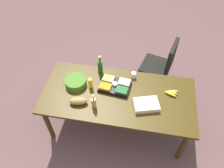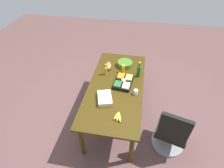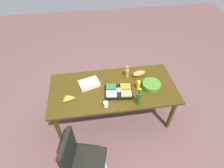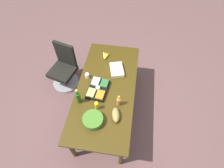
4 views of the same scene
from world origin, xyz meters
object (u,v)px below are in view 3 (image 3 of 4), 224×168
Objects in this scene: wine_bottle at (139,98)px; office_chair at (84,164)px; sheet_cake at (89,84)px; bread_loaf at (139,73)px; veggie_tray at (119,91)px; paper_cup at (106,104)px; mustard_bottle at (138,85)px; salad_bowl at (151,85)px; conference_table at (113,91)px; banana_bunch at (69,98)px; dressing_bottle at (127,73)px.

office_chair is at bearing 35.03° from wine_bottle.
sheet_cake is 0.88m from bread_loaf.
bread_loaf is at bearing -140.14° from veggie_tray.
mustard_bottle reaches higher than paper_cup.
bread_loaf is (0.13, -0.32, 0.00)m from salad_bowl.
salad_bowl reaches higher than conference_table.
veggie_tray reaches higher than banana_bunch.
office_chair is at bearing 60.34° from conference_table.
dressing_bottle is at bearing -69.00° from mustard_bottle.
office_chair is 1.21m from wine_bottle.
wine_bottle is (-0.49, 0.01, 0.08)m from paper_cup.
mustard_bottle is 1.11m from banana_bunch.
veggie_tray is at bearing 39.86° from bread_loaf.
paper_cup is 0.28× the size of sheet_cake.
wine_bottle is at bearing 145.18° from sheet_cake.
banana_bunch is at bearing 39.44° from sheet_cake.
bread_loaf is (-0.09, -0.30, -0.03)m from mustard_bottle.
office_chair is 1.69m from bread_loaf.
salad_bowl is (-0.62, 0.08, 0.13)m from conference_table.
mustard_bottle is 0.22m from salad_bowl.
mustard_bottle is (-0.97, -0.93, 0.49)m from office_chair.
mustard_bottle reaches higher than salad_bowl.
dressing_bottle reaches higher than veggie_tray.
wine_bottle is at bearing 136.16° from veggie_tray.
veggie_tray is (-0.23, -0.24, -0.01)m from paper_cup.
sheet_cake is at bearing -99.23° from office_chair.
wine_bottle is (-1.04, 0.23, 0.10)m from banana_bunch.
bread_loaf is at bearing -130.76° from office_chair.
dressing_bottle is (0.21, -0.01, 0.04)m from bread_loaf.
dressing_bottle is (-0.45, -0.60, 0.04)m from paper_cup.
salad_bowl is (-0.79, -0.28, 0.00)m from paper_cup.
dressing_bottle is (0.34, -0.33, 0.04)m from salad_bowl.
mustard_bottle is at bearing 73.47° from bread_loaf.
paper_cup reaches higher than sheet_cake.
sheet_cake is 1.41× the size of dressing_bottle.
conference_table is 12.95× the size of mustard_bottle.
wine_bottle reaches higher than office_chair.
salad_bowl reaches higher than paper_cup.
sheet_cake is 1.02× the size of wine_bottle.
veggie_tray is at bearing -134.37° from paper_cup.
sheet_cake is (0.39, -0.12, 0.11)m from conference_table.
banana_bunch is at bearing 11.28° from conference_table.
paper_cup is 0.38× the size of bread_loaf.
wine_bottle reaches higher than salad_bowl.
sheet_cake is at bearing 10.21° from dressing_bottle.
conference_table is 0.53m from wine_bottle.
bread_loaf is (-1.06, -1.23, 0.46)m from office_chair.
banana_bunch is 1.06m from wine_bottle.
wine_bottle is (0.08, 0.30, 0.04)m from mustard_bottle.
sheet_cake is 0.87m from wine_bottle.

